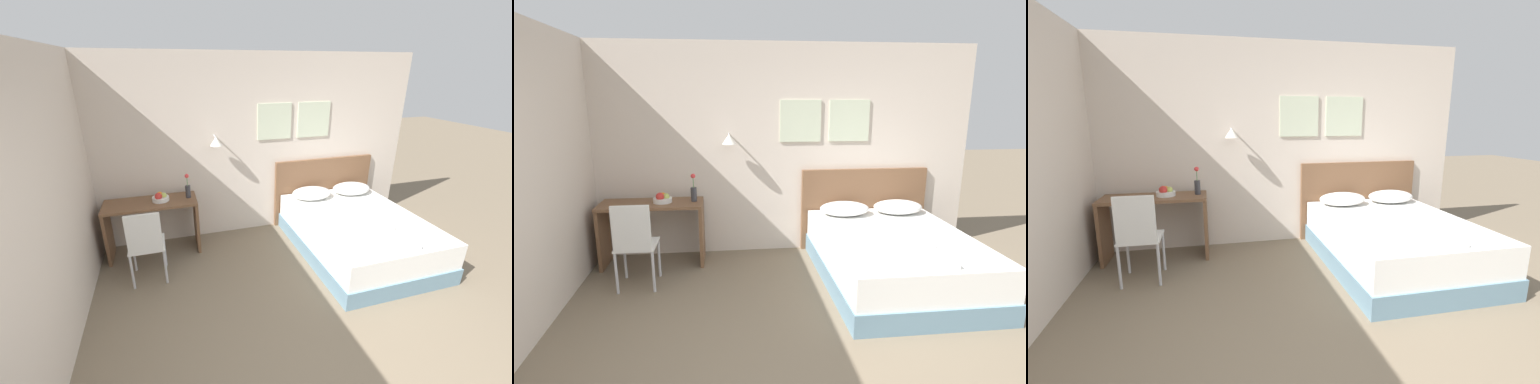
{
  "view_description": "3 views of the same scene",
  "coord_description": "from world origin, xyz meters",
  "views": [
    {
      "loc": [
        -1.24,
        -1.43,
        2.45
      ],
      "look_at": [
        -0.19,
        2.09,
        0.97
      ],
      "focal_mm": 22.0,
      "sensor_mm": 36.0,
      "label": 1
    },
    {
      "loc": [
        -0.59,
        -2.07,
        2.02
      ],
      "look_at": [
        -0.14,
        2.02,
        1.02
      ],
      "focal_mm": 28.0,
      "sensor_mm": 36.0,
      "label": 2
    },
    {
      "loc": [
        -0.81,
        -1.54,
        1.68
      ],
      "look_at": [
        -0.11,
        1.75,
        0.95
      ],
      "focal_mm": 24.0,
      "sensor_mm": 36.0,
      "label": 3
    }
  ],
  "objects": [
    {
      "name": "bed",
      "position": [
        1.22,
        1.85,
        0.27
      ],
      "size": [
        1.56,
        2.06,
        0.55
      ],
      "color": "#66899E",
      "rests_on": "ground_plane"
    },
    {
      "name": "folded_towel_mid_bed",
      "position": [
        1.26,
        1.09,
        0.58
      ],
      "size": [
        0.27,
        0.36,
        0.06
      ],
      "color": "white",
      "rests_on": "bed"
    },
    {
      "name": "pillow_right",
      "position": [
        1.57,
        2.62,
        0.63
      ],
      "size": [
        0.62,
        0.43,
        0.16
      ],
      "color": "white",
      "rests_on": "bed"
    },
    {
      "name": "desk_chair",
      "position": [
        -1.56,
        1.97,
        0.55
      ],
      "size": [
        0.41,
        0.41,
        0.95
      ],
      "color": "white",
      "rests_on": "ground_plane"
    },
    {
      "name": "flower_vase",
      "position": [
        -0.99,
        2.66,
        0.89
      ],
      "size": [
        0.07,
        0.07,
        0.34
      ],
      "color": "#333338",
      "rests_on": "desk"
    },
    {
      "name": "pillow_left",
      "position": [
        0.87,
        2.62,
        0.63
      ],
      "size": [
        0.62,
        0.43,
        0.16
      ],
      "color": "white",
      "rests_on": "bed"
    },
    {
      "name": "wall_back",
      "position": [
        0.01,
        2.97,
        1.33
      ],
      "size": [
        5.21,
        0.31,
        2.65
      ],
      "color": "beige",
      "rests_on": "ground_plane"
    },
    {
      "name": "headboard",
      "position": [
        1.22,
        2.91,
        0.54
      ],
      "size": [
        1.68,
        0.06,
        1.08
      ],
      "color": "brown",
      "rests_on": "ground_plane"
    },
    {
      "name": "folded_towel_near_foot",
      "position": [
        1.26,
        1.54,
        0.58
      ],
      "size": [
        0.31,
        0.34,
        0.06
      ],
      "color": "white",
      "rests_on": "bed"
    },
    {
      "name": "desk",
      "position": [
        -1.49,
        2.64,
        0.54
      ],
      "size": [
        1.21,
        0.49,
        0.77
      ],
      "color": "brown",
      "rests_on": "ground_plane"
    },
    {
      "name": "fruit_bowl",
      "position": [
        -1.36,
        2.64,
        0.82
      ],
      "size": [
        0.22,
        0.22,
        0.13
      ],
      "color": "silver",
      "rests_on": "desk"
    }
  ]
}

